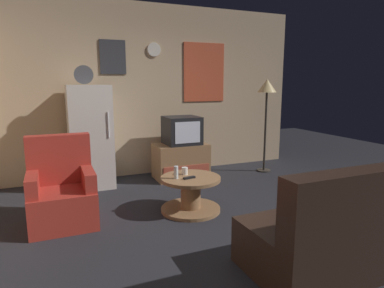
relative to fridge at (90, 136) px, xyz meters
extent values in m
plane|color=#232328|center=(1.10, -2.03, -0.75)|extent=(12.00, 12.00, 0.00)
cube|color=tan|center=(1.10, 0.42, 0.64)|extent=(5.20, 0.10, 2.79)
cube|color=#C64C2D|center=(2.01, 0.36, 0.95)|extent=(0.76, 0.02, 1.00)
cube|color=#333338|center=(0.44, 0.36, 1.17)|extent=(0.40, 0.02, 0.52)
cylinder|color=silver|center=(1.11, 0.36, 1.30)|extent=(0.22, 0.03, 0.22)
cube|color=silver|center=(0.00, 0.00, 0.00)|extent=(0.60, 0.60, 1.50)
cylinder|color=silver|center=(0.22, -0.30, 0.20)|extent=(0.02, 0.02, 0.36)
cylinder|color=#4C4C51|center=(-0.05, -0.08, 0.89)|extent=(0.26, 0.04, 0.26)
cube|color=#8E6642|center=(1.38, -0.11, -0.47)|extent=(0.84, 0.52, 0.56)
cube|color=#AD4733|center=(1.38, -0.37, -0.56)|extent=(0.76, 0.01, 0.13)
cube|color=black|center=(1.40, -0.11, 0.03)|extent=(0.54, 0.50, 0.44)
cube|color=silver|center=(1.40, -0.36, 0.03)|extent=(0.41, 0.01, 0.33)
cylinder|color=#332D28|center=(2.88, -0.28, -0.74)|extent=(0.24, 0.24, 0.02)
cylinder|color=#332D28|center=(2.88, -0.28, -0.05)|extent=(0.04, 0.04, 1.40)
cone|color=#F2D18C|center=(2.88, -0.28, 0.73)|extent=(0.32, 0.32, 0.22)
cylinder|color=#8E6642|center=(0.97, -1.49, -0.73)|extent=(0.72, 0.72, 0.04)
cylinder|color=#8E6642|center=(0.97, -1.49, -0.54)|extent=(0.24, 0.24, 0.38)
cylinder|color=#8E6642|center=(0.97, -1.49, -0.35)|extent=(0.72, 0.72, 0.04)
cylinder|color=silver|center=(0.79, -1.48, -0.26)|extent=(0.05, 0.05, 0.15)
cylinder|color=silver|center=(0.95, -1.36, -0.29)|extent=(0.08, 0.08, 0.09)
cube|color=black|center=(0.93, -1.55, -0.32)|extent=(0.16, 0.07, 0.02)
cube|color=#A52D23|center=(-0.46, -1.31, -0.55)|extent=(0.68, 0.68, 0.40)
cube|color=#A52D23|center=(-0.46, -1.05, -0.07)|extent=(0.68, 0.16, 0.56)
cube|color=#A52D23|center=(-0.74, -1.31, -0.25)|extent=(0.12, 0.60, 0.20)
cube|color=#A52D23|center=(-0.18, -1.31, -0.25)|extent=(0.12, 0.60, 0.20)
cube|color=black|center=(1.71, -3.08, -0.55)|extent=(1.70, 0.80, 0.40)
cube|color=black|center=(1.71, -3.38, -0.09)|extent=(1.70, 0.20, 0.52)
camera|label=1|loc=(-0.52, -5.06, 0.79)|focal=31.42mm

